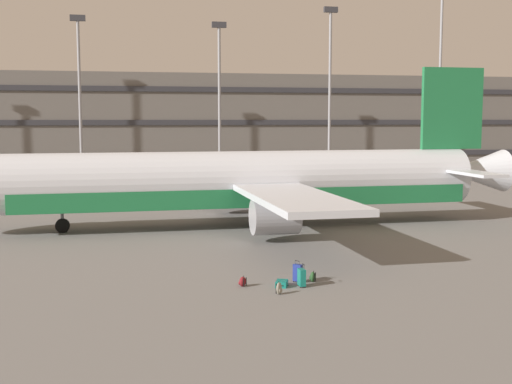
{
  "coord_description": "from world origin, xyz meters",
  "views": [
    {
      "loc": [
        -3.08,
        -43.99,
        7.23
      ],
      "look_at": [
        4.6,
        -6.33,
        3.0
      ],
      "focal_mm": 46.96,
      "sensor_mm": 36.0,
      "label": 1
    }
  ],
  "objects_px": {
    "suitcase_large": "(302,277)",
    "backpack_navy": "(242,282)",
    "backpack_scuffed": "(313,277)",
    "suitcase_upright": "(298,273)",
    "backpack_silver": "(279,289)",
    "suitcase_orange": "(282,284)",
    "airliner": "(251,182)"
  },
  "relations": [
    {
      "from": "backpack_navy",
      "to": "suitcase_upright",
      "type": "bearing_deg",
      "value": 5.2
    },
    {
      "from": "backpack_silver",
      "to": "suitcase_large",
      "type": "bearing_deg",
      "value": 39.96
    },
    {
      "from": "suitcase_upright",
      "to": "backpack_silver",
      "type": "bearing_deg",
      "value": -125.2
    },
    {
      "from": "airliner",
      "to": "suitcase_orange",
      "type": "bearing_deg",
      "value": -96.57
    },
    {
      "from": "suitcase_large",
      "to": "backpack_navy",
      "type": "distance_m",
      "value": 2.57
    },
    {
      "from": "suitcase_upright",
      "to": "backpack_scuffed",
      "type": "relative_size",
      "value": 1.93
    },
    {
      "from": "backpack_silver",
      "to": "suitcase_upright",
      "type": "bearing_deg",
      "value": 54.8
    },
    {
      "from": "suitcase_orange",
      "to": "backpack_scuffed",
      "type": "height_order",
      "value": "backpack_scuffed"
    },
    {
      "from": "suitcase_upright",
      "to": "backpack_scuffed",
      "type": "xyz_separation_m",
      "value": [
        0.66,
        -0.05,
        -0.21
      ]
    },
    {
      "from": "airliner",
      "to": "backpack_navy",
      "type": "distance_m",
      "value": 16.66
    },
    {
      "from": "suitcase_upright",
      "to": "suitcase_orange",
      "type": "distance_m",
      "value": 1.1
    },
    {
      "from": "backpack_scuffed",
      "to": "backpack_navy",
      "type": "distance_m",
      "value": 3.21
    },
    {
      "from": "suitcase_upright",
      "to": "backpack_scuffed",
      "type": "distance_m",
      "value": 0.69
    },
    {
      "from": "backpack_silver",
      "to": "backpack_navy",
      "type": "xyz_separation_m",
      "value": [
        -1.25,
        1.6,
        -0.04
      ]
    },
    {
      "from": "suitcase_large",
      "to": "backpack_navy",
      "type": "relative_size",
      "value": 2.08
    },
    {
      "from": "suitcase_orange",
      "to": "backpack_silver",
      "type": "relative_size",
      "value": 1.44
    },
    {
      "from": "suitcase_orange",
      "to": "backpack_scuffed",
      "type": "relative_size",
      "value": 1.57
    },
    {
      "from": "airliner",
      "to": "backpack_scuffed",
      "type": "xyz_separation_m",
      "value": [
        -0.35,
        -15.86,
        -2.74
      ]
    },
    {
      "from": "airliner",
      "to": "suitcase_upright",
      "type": "relative_size",
      "value": 38.09
    },
    {
      "from": "backpack_silver",
      "to": "backpack_navy",
      "type": "relative_size",
      "value": 1.16
    },
    {
      "from": "suitcase_orange",
      "to": "backpack_navy",
      "type": "height_order",
      "value": "backpack_navy"
    },
    {
      "from": "airliner",
      "to": "backpack_navy",
      "type": "xyz_separation_m",
      "value": [
        -3.55,
        -16.04,
        -2.76
      ]
    },
    {
      "from": "suitcase_upright",
      "to": "backpack_navy",
      "type": "distance_m",
      "value": 2.56
    },
    {
      "from": "backpack_silver",
      "to": "backpack_navy",
      "type": "height_order",
      "value": "backpack_silver"
    },
    {
      "from": "suitcase_upright",
      "to": "backpack_scuffed",
      "type": "bearing_deg",
      "value": -4.61
    },
    {
      "from": "airliner",
      "to": "suitcase_upright",
      "type": "distance_m",
      "value": 16.04
    },
    {
      "from": "suitcase_upright",
      "to": "suitcase_orange",
      "type": "bearing_deg",
      "value": -146.46
    },
    {
      "from": "suitcase_orange",
      "to": "backpack_scuffed",
      "type": "distance_m",
      "value": 1.63
    },
    {
      "from": "backpack_silver",
      "to": "suitcase_orange",
      "type": "bearing_deg",
      "value": 71.78
    },
    {
      "from": "suitcase_large",
      "to": "suitcase_upright",
      "type": "relative_size",
      "value": 1.01
    },
    {
      "from": "backpack_silver",
      "to": "backpack_navy",
      "type": "bearing_deg",
      "value": 128.1
    },
    {
      "from": "suitcase_upright",
      "to": "backpack_silver",
      "type": "height_order",
      "value": "suitcase_upright"
    }
  ]
}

